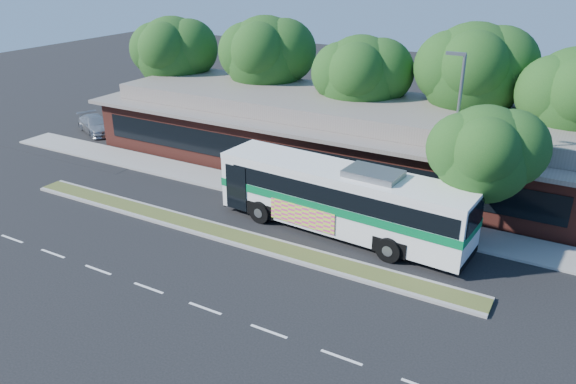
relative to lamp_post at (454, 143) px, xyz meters
name	(u,v)px	position (x,y,z in m)	size (l,w,h in m)	color
ground	(218,240)	(-9.56, -6.00, -4.90)	(120.00, 120.00, 0.00)	black
median_strip	(225,234)	(-9.56, -5.40, -4.83)	(26.00, 1.10, 0.15)	#445122
sidewalk	(283,194)	(-9.56, 0.40, -4.84)	(44.00, 2.60, 0.12)	gray
parking_lot	(107,134)	(-27.56, 4.00, -4.90)	(14.00, 12.00, 0.01)	black
plaza_building	(332,132)	(-9.56, 6.99, -2.77)	(33.20, 11.20, 4.45)	maroon
lamp_post	(454,143)	(0.00, 0.00, 0.00)	(0.93, 0.18, 9.07)	slate
tree_bg_a	(178,52)	(-24.15, 9.14, 0.97)	(6.47, 5.80, 8.63)	black
tree_bg_b	(271,55)	(-16.13, 10.14, 1.24)	(6.69, 6.00, 9.00)	black
tree_bg_c	(367,76)	(-8.16, 9.13, 0.69)	(6.24, 5.60, 8.26)	black
tree_bg_d	(481,71)	(-1.12, 10.15, 1.52)	(6.91, 6.20, 9.37)	black
transit_bus	(343,195)	(-4.60, -2.21, -2.84)	(13.34, 3.77, 3.70)	white
sedan	(96,125)	(-28.56, 3.85, -4.24)	(1.85, 4.54, 1.32)	#A0A2A7
sidewalk_tree	(492,153)	(1.77, 0.08, -0.22)	(5.10, 4.58, 6.87)	black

